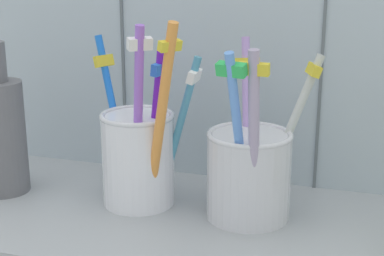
{
  "coord_description": "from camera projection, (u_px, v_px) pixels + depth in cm",
  "views": [
    {
      "loc": [
        15.71,
        -48.64,
        26.0
      ],
      "look_at": [
        0.0,
        1.98,
        10.14
      ],
      "focal_mm": 55.94,
      "sensor_mm": 36.0,
      "label": 1
    }
  ],
  "objects": [
    {
      "name": "toothbrush_cup_left",
      "position": [
        140.0,
        152.0,
        0.58
      ],
      "size": [
        11.7,
        8.36,
        18.41
      ],
      "color": "white",
      "rests_on": "counter_slab"
    },
    {
      "name": "counter_slab",
      "position": [
        186.0,
        227.0,
        0.56
      ],
      "size": [
        64.0,
        22.0,
        2.0
      ],
      "primitive_type": "cube",
      "color": "#9EA3A8",
      "rests_on": "ground"
    },
    {
      "name": "toothbrush_cup_right",
      "position": [
        249.0,
        170.0,
        0.55
      ],
      "size": [
        10.06,
        10.32,
        16.49
      ],
      "color": "silver",
      "rests_on": "counter_slab"
    },
    {
      "name": "ceramic_vase",
      "position": [
        0.0,
        132.0,
        0.6
      ],
      "size": [
        5.05,
        5.05,
        15.46
      ],
      "color": "slate",
      "rests_on": "counter_slab"
    }
  ]
}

